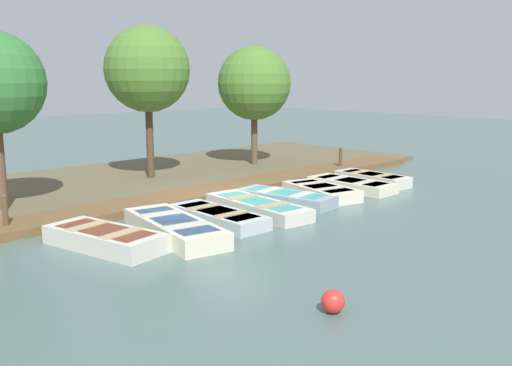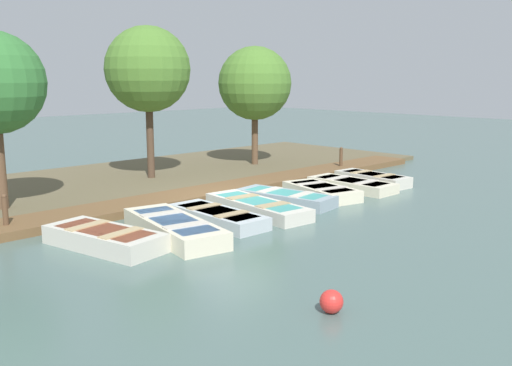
% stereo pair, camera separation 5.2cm
% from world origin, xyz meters
% --- Properties ---
extents(ground_plane, '(80.00, 80.00, 0.00)m').
position_xyz_m(ground_plane, '(0.00, 0.00, 0.00)').
color(ground_plane, '#4C6660').
extents(shore_bank, '(8.00, 24.00, 0.16)m').
position_xyz_m(shore_bank, '(-5.00, 0.00, 0.08)').
color(shore_bank, brown).
rests_on(shore_bank, ground_plane).
extents(dock_walkway, '(1.51, 21.16, 0.22)m').
position_xyz_m(dock_walkway, '(-1.32, 0.00, 0.11)').
color(dock_walkway, brown).
rests_on(dock_walkway, ground_plane).
extents(rowboat_0, '(3.05, 1.69, 0.44)m').
position_xyz_m(rowboat_0, '(1.38, -5.01, 0.22)').
color(rowboat_0, beige).
rests_on(rowboat_0, ground_plane).
extents(rowboat_1, '(3.65, 1.82, 0.44)m').
position_xyz_m(rowboat_1, '(1.73, -3.38, 0.22)').
color(rowboat_1, beige).
rests_on(rowboat_1, ground_plane).
extents(rowboat_2, '(3.01, 1.14, 0.36)m').
position_xyz_m(rowboat_2, '(1.48, -1.82, 0.18)').
color(rowboat_2, '#B2BCC1').
rests_on(rowboat_2, ground_plane).
extents(rowboat_3, '(3.57, 1.40, 0.38)m').
position_xyz_m(rowboat_3, '(1.43, -0.34, 0.19)').
color(rowboat_3, beige).
rests_on(rowboat_3, ground_plane).
extents(rowboat_4, '(3.13, 1.51, 0.37)m').
position_xyz_m(rowboat_4, '(1.16, 1.09, 0.18)').
color(rowboat_4, '#8C9EA8').
rests_on(rowboat_4, ground_plane).
extents(rowboat_5, '(2.82, 1.78, 0.39)m').
position_xyz_m(rowboat_5, '(1.31, 2.59, 0.19)').
color(rowboat_5, beige).
rests_on(rowboat_5, ground_plane).
extents(rowboat_6, '(2.97, 1.17, 0.35)m').
position_xyz_m(rowboat_6, '(1.24, 4.27, 0.17)').
color(rowboat_6, beige).
rests_on(rowboat_6, ground_plane).
extents(rowboat_7, '(2.73, 1.18, 0.40)m').
position_xyz_m(rowboat_7, '(1.17, 5.57, 0.20)').
color(rowboat_7, beige).
rests_on(rowboat_7, ground_plane).
extents(mooring_post_near, '(0.13, 0.13, 0.98)m').
position_xyz_m(mooring_post_near, '(-1.30, -6.12, 0.49)').
color(mooring_post_near, brown).
rests_on(mooring_post_near, ground_plane).
extents(mooring_post_far, '(0.13, 0.13, 0.98)m').
position_xyz_m(mooring_post_far, '(-1.30, 6.99, 0.49)').
color(mooring_post_far, brown).
rests_on(mooring_post_far, ground_plane).
extents(buoy, '(0.38, 0.38, 0.38)m').
position_xyz_m(buoy, '(7.09, -4.21, 0.19)').
color(buoy, red).
rests_on(buoy, ground_plane).
extents(park_tree_left, '(2.97, 2.97, 5.46)m').
position_xyz_m(park_tree_left, '(-4.63, 0.28, 3.96)').
color(park_tree_left, '#4C3828').
rests_on(park_tree_left, ground_plane).
extents(park_tree_center, '(2.95, 2.95, 4.93)m').
position_xyz_m(park_tree_center, '(-4.32, 5.14, 3.44)').
color(park_tree_center, brown).
rests_on(park_tree_center, ground_plane).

